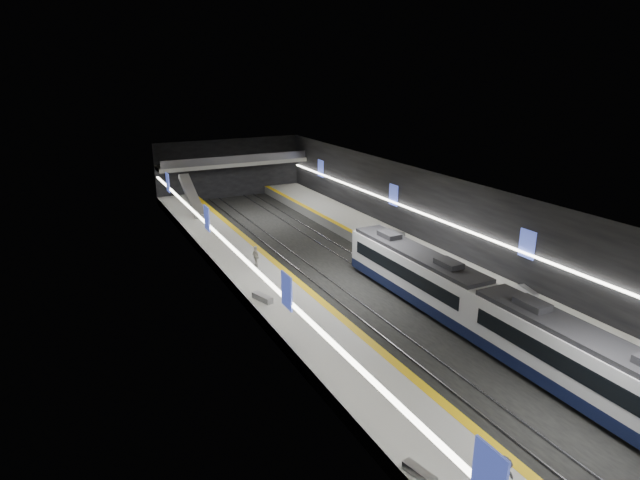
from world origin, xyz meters
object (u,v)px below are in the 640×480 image
escalator (192,196)px  passenger_left_a (256,256)px  bench_right_far (397,234)px  passenger_left_b (502,477)px  train (484,309)px  bench_left_near (419,473)px  bench_left_far (262,298)px  bench_right_near (528,292)px

escalator → passenger_left_a: escalator is taller
bench_right_far → passenger_left_b: 34.46m
escalator → train: bearing=-75.1°
bench_left_near → bench_right_far: 33.61m
passenger_left_b → passenger_left_a: bearing=-86.1°
passenger_left_b → train: bearing=-125.9°
bench_left_far → bench_right_near: bearing=-41.1°
passenger_left_a → passenger_left_b: bearing=-6.9°
bench_right_near → escalator: bearing=130.2°
train → bench_right_far: size_ratio=17.73×
bench_left_near → passenger_left_a: bearing=72.3°
bench_left_near → bench_right_far: bench_right_far is taller
bench_left_near → bench_left_far: 19.50m
bench_left_far → passenger_left_a: bearing=56.4°
train → bench_left_near: (-12.00, -9.27, -1.00)m
escalator → bench_right_near: (16.53, -35.41, -1.65)m
escalator → bench_left_near: bearing=-92.4°
escalator → bench_right_far: 24.83m
train → bench_right_near: 6.98m
passenger_left_a → escalator: bearing=174.5°
escalator → bench_left_near: size_ratio=5.00×
bench_right_far → bench_left_near: bearing=-137.4°
train → escalator: bearing=104.9°
bench_left_near → passenger_left_a: 26.49m
bench_right_near → passenger_left_a: size_ratio=1.10×
train → bench_right_far: bearing=71.8°
bench_right_near → bench_right_far: bearing=106.2°
train → bench_right_near: train is taller
bench_right_far → train: bearing=-122.7°
train → passenger_left_b: size_ratio=16.35×
escalator → passenger_left_a: bearing=-88.9°
passenger_left_a → bench_right_far: bearing=90.1°
bench_left_near → passenger_left_b: 3.29m
passenger_left_a → bench_right_near: bearing=40.8°
bench_left_far → bench_right_far: 19.87m
train → passenger_left_a: train is taller
passenger_left_a → bench_left_far: bearing=-22.8°
bench_right_near → bench_right_far: size_ratio=1.18×
bench_left_near → bench_left_far: (0.39, 19.50, 0.04)m
train → bench_left_near: train is taller
escalator → passenger_left_b: size_ratio=4.35×
train → bench_left_far: size_ratio=15.89×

